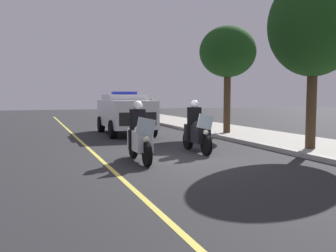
{
  "coord_description": "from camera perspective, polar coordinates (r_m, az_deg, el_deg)",
  "views": [
    {
      "loc": [
        10.25,
        -4.09,
        1.88
      ],
      "look_at": [
        -0.92,
        0.0,
        0.9
      ],
      "focal_mm": 40.21,
      "sensor_mm": 36.0,
      "label": 1
    }
  ],
  "objects": [
    {
      "name": "curb_strip",
      "position": [
        12.98,
        16.86,
        -3.49
      ],
      "size": [
        48.0,
        0.24,
        0.15
      ],
      "primitive_type": "cube",
      "color": "#9E9B93",
      "rests_on": "ground"
    },
    {
      "name": "tree_far_back",
      "position": [
        18.19,
        9.03,
        10.95
      ],
      "size": [
        2.66,
        2.66,
        5.02
      ],
      "color": "#42301E",
      "rests_on": "sidewalk_strip"
    },
    {
      "name": "ground_plane",
      "position": [
        11.19,
        1.63,
        -4.96
      ],
      "size": [
        80.0,
        80.0,
        0.0
      ],
      "primitive_type": "plane",
      "color": "#28282B"
    },
    {
      "name": "tree_mid_block",
      "position": [
        13.55,
        21.23,
        13.98
      ],
      "size": [
        2.97,
        2.97,
        5.74
      ],
      "color": "#42301E",
      "rests_on": "sidewalk_strip"
    },
    {
      "name": "police_motorcycle_lead_left",
      "position": [
        10.62,
        -4.35,
        -1.69
      ],
      "size": [
        2.14,
        0.56,
        1.72
      ],
      "color": "black",
      "rests_on": "ground"
    },
    {
      "name": "cyclist_background",
      "position": [
        21.71,
        -2.51,
        1.96
      ],
      "size": [
        1.76,
        0.32,
        1.69
      ],
      "color": "black",
      "rests_on": "ground"
    },
    {
      "name": "sidewalk_strip",
      "position": [
        14.2,
        23.01,
        -3.07
      ],
      "size": [
        48.0,
        3.6,
        0.1
      ],
      "primitive_type": "cube",
      "color": "#A8A399",
      "rests_on": "ground"
    },
    {
      "name": "police_suv",
      "position": [
        18.16,
        -6.55,
        2.1
      ],
      "size": [
        4.93,
        2.13,
        2.05
      ],
      "color": "silver",
      "rests_on": "ground"
    },
    {
      "name": "lane_stripe_center",
      "position": [
        10.59,
        -9.58,
        -5.56
      ],
      "size": [
        48.0,
        0.12,
        0.01
      ],
      "primitive_type": "cube",
      "color": "#E0D14C",
      "rests_on": "ground"
    },
    {
      "name": "police_motorcycle_lead_right",
      "position": [
        12.41,
        4.35,
        -0.77
      ],
      "size": [
        2.14,
        0.56,
        1.72
      ],
      "color": "black",
      "rests_on": "ground"
    }
  ]
}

